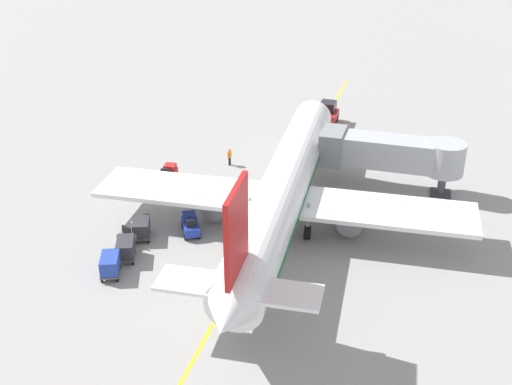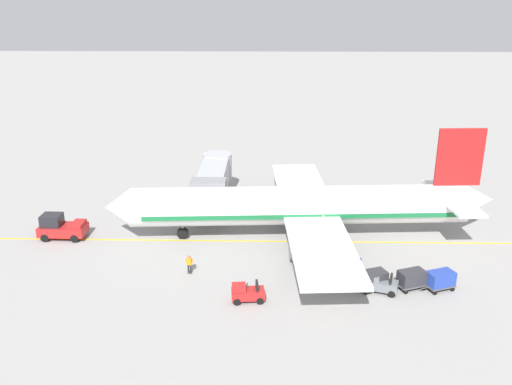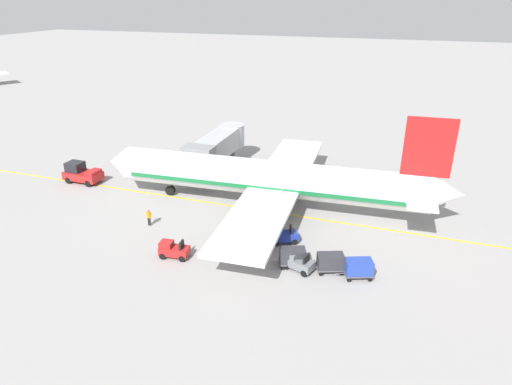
{
  "view_description": "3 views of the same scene",
  "coord_description": "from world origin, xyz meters",
  "px_view_note": "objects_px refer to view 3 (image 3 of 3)",
  "views": [
    {
      "loc": [
        11.81,
        -45.29,
        26.39
      ],
      "look_at": [
        -1.1,
        -0.85,
        2.61
      ],
      "focal_mm": 45.29,
      "sensor_mm": 36.0,
      "label": 1
    },
    {
      "loc": [
        -47.19,
        2.46,
        21.82
      ],
      "look_at": [
        3.83,
        3.61,
        3.57
      ],
      "focal_mm": 37.99,
      "sensor_mm": 36.0,
      "label": 2
    },
    {
      "loc": [
        -39.53,
        -13.34,
        20.65
      ],
      "look_at": [
        -1.06,
        -0.05,
        2.47
      ],
      "focal_mm": 31.37,
      "sensor_mm": 36.0,
      "label": 3
    }
  ],
  "objects_px": {
    "parked_airliner": "(270,179)",
    "baggage_cart_front": "(293,256)",
    "baggage_tug_spare": "(298,262)",
    "baggage_tug_trailing": "(173,250)",
    "baggage_cart_third_in_train": "(359,267)",
    "jet_bridge": "(217,146)",
    "pushback_tractor": "(82,173)",
    "baggage_tug_lead": "(283,236)",
    "baggage_cart_second_in_train": "(331,262)",
    "ground_crew_wing_walker": "(149,217)"
  },
  "relations": [
    {
      "from": "parked_airliner",
      "to": "ground_crew_wing_walker",
      "type": "relative_size",
      "value": 22.09
    },
    {
      "from": "pushback_tractor",
      "to": "baggage_tug_lead",
      "type": "xyz_separation_m",
      "value": [
        -5.91,
        -26.5,
        -0.39
      ]
    },
    {
      "from": "pushback_tractor",
      "to": "baggage_cart_third_in_train",
      "type": "xyz_separation_m",
      "value": [
        -9.22,
        -33.64,
        -0.15
      ]
    },
    {
      "from": "parked_airliner",
      "to": "jet_bridge",
      "type": "bearing_deg",
      "value": 50.74
    },
    {
      "from": "baggage_tug_spare",
      "to": "baggage_cart_front",
      "type": "height_order",
      "value": "baggage_tug_spare"
    },
    {
      "from": "jet_bridge",
      "to": "baggage_tug_trailing",
      "type": "relative_size",
      "value": 4.81
    },
    {
      "from": "jet_bridge",
      "to": "pushback_tractor",
      "type": "xyz_separation_m",
      "value": [
        -8.3,
        14.0,
        -2.35
      ]
    },
    {
      "from": "baggage_tug_trailing",
      "to": "ground_crew_wing_walker",
      "type": "relative_size",
      "value": 1.55
    },
    {
      "from": "baggage_cart_front",
      "to": "baggage_cart_second_in_train",
      "type": "relative_size",
      "value": 1.0
    },
    {
      "from": "baggage_cart_second_in_train",
      "to": "pushback_tractor",
      "type": "bearing_deg",
      "value": 73.78
    },
    {
      "from": "baggage_tug_spare",
      "to": "baggage_cart_front",
      "type": "relative_size",
      "value": 0.93
    },
    {
      "from": "pushback_tractor",
      "to": "baggage_cart_second_in_train",
      "type": "xyz_separation_m",
      "value": [
        -9.13,
        -31.39,
        -0.15
      ]
    },
    {
      "from": "baggage_tug_lead",
      "to": "pushback_tractor",
      "type": "bearing_deg",
      "value": 77.42
    },
    {
      "from": "parked_airliner",
      "to": "baggage_cart_front",
      "type": "height_order",
      "value": "parked_airliner"
    },
    {
      "from": "baggage_tug_lead",
      "to": "baggage_cart_third_in_train",
      "type": "distance_m",
      "value": 7.87
    },
    {
      "from": "baggage_tug_spare",
      "to": "baggage_cart_third_in_train",
      "type": "bearing_deg",
      "value": -84.76
    },
    {
      "from": "baggage_tug_trailing",
      "to": "baggage_tug_spare",
      "type": "distance_m",
      "value": 10.59
    },
    {
      "from": "baggage_cart_front",
      "to": "baggage_cart_third_in_train",
      "type": "xyz_separation_m",
      "value": [
        0.08,
        -5.34,
        0.0
      ]
    },
    {
      "from": "baggage_cart_front",
      "to": "ground_crew_wing_walker",
      "type": "distance_m",
      "value": 15.11
    },
    {
      "from": "baggage_cart_second_in_train",
      "to": "baggage_tug_lead",
      "type": "bearing_deg",
      "value": 56.68
    },
    {
      "from": "baggage_cart_front",
      "to": "baggage_cart_third_in_train",
      "type": "bearing_deg",
      "value": -89.17
    },
    {
      "from": "pushback_tractor",
      "to": "baggage_tug_trailing",
      "type": "xyz_separation_m",
      "value": [
        -11.28,
        -18.36,
        -0.39
      ]
    },
    {
      "from": "baggage_tug_lead",
      "to": "baggage_tug_trailing",
      "type": "height_order",
      "value": "same"
    },
    {
      "from": "jet_bridge",
      "to": "baggage_tug_lead",
      "type": "height_order",
      "value": "jet_bridge"
    },
    {
      "from": "pushback_tractor",
      "to": "baggage_cart_second_in_train",
      "type": "height_order",
      "value": "pushback_tractor"
    },
    {
      "from": "jet_bridge",
      "to": "pushback_tractor",
      "type": "distance_m",
      "value": 16.45
    },
    {
      "from": "parked_airliner",
      "to": "baggage_tug_trailing",
      "type": "bearing_deg",
      "value": 158.23
    },
    {
      "from": "pushback_tractor",
      "to": "baggage_tug_spare",
      "type": "relative_size",
      "value": 1.61
    },
    {
      "from": "baggage_tug_lead",
      "to": "baggage_tug_trailing",
      "type": "bearing_deg",
      "value": 123.39
    },
    {
      "from": "baggage_tug_spare",
      "to": "ground_crew_wing_walker",
      "type": "relative_size",
      "value": 1.63
    },
    {
      "from": "pushback_tractor",
      "to": "ground_crew_wing_walker",
      "type": "height_order",
      "value": "pushback_tractor"
    },
    {
      "from": "baggage_tug_spare",
      "to": "baggage_cart_front",
      "type": "bearing_deg",
      "value": 55.41
    },
    {
      "from": "baggage_tug_lead",
      "to": "ground_crew_wing_walker",
      "type": "bearing_deg",
      "value": 94.68
    },
    {
      "from": "baggage_cart_second_in_train",
      "to": "ground_crew_wing_walker",
      "type": "relative_size",
      "value": 1.75
    },
    {
      "from": "parked_airliner",
      "to": "baggage_cart_second_in_train",
      "type": "bearing_deg",
      "value": -140.4
    },
    {
      "from": "baggage_cart_second_in_train",
      "to": "baggage_cart_third_in_train",
      "type": "bearing_deg",
      "value": -92.37
    },
    {
      "from": "baggage_tug_trailing",
      "to": "baggage_cart_third_in_train",
      "type": "relative_size",
      "value": 0.89
    },
    {
      "from": "parked_airliner",
      "to": "jet_bridge",
      "type": "relative_size",
      "value": 2.97
    },
    {
      "from": "jet_bridge",
      "to": "baggage_cart_front",
      "type": "height_order",
      "value": "jet_bridge"
    },
    {
      "from": "parked_airliner",
      "to": "baggage_cart_front",
      "type": "relative_size",
      "value": 12.65
    },
    {
      "from": "baggage_tug_spare",
      "to": "baggage_cart_second_in_train",
      "type": "xyz_separation_m",
      "value": [
        0.53,
        -2.57,
        0.24
      ]
    },
    {
      "from": "baggage_cart_second_in_train",
      "to": "baggage_cart_third_in_train",
      "type": "height_order",
      "value": "same"
    },
    {
      "from": "parked_airliner",
      "to": "baggage_cart_third_in_train",
      "type": "bearing_deg",
      "value": -133.77
    },
    {
      "from": "parked_airliner",
      "to": "baggage_tug_trailing",
      "type": "distance_m",
      "value": 13.24
    },
    {
      "from": "baggage_tug_trailing",
      "to": "baggage_cart_third_in_train",
      "type": "bearing_deg",
      "value": -82.32
    },
    {
      "from": "pushback_tractor",
      "to": "baggage_cart_third_in_train",
      "type": "bearing_deg",
      "value": -105.33
    },
    {
      "from": "baggage_tug_spare",
      "to": "baggage_cart_second_in_train",
      "type": "bearing_deg",
      "value": -78.24
    },
    {
      "from": "baggage_cart_third_in_train",
      "to": "baggage_tug_spare",
      "type": "bearing_deg",
      "value": 95.24
    },
    {
      "from": "pushback_tractor",
      "to": "baggage_tug_lead",
      "type": "relative_size",
      "value": 1.6
    },
    {
      "from": "pushback_tractor",
      "to": "baggage_tug_trailing",
      "type": "relative_size",
      "value": 1.7
    }
  ]
}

